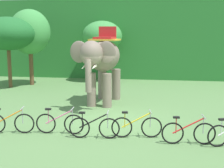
{
  "coord_description": "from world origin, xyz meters",
  "views": [
    {
      "loc": [
        1.91,
        -11.96,
        3.53
      ],
      "look_at": [
        -0.06,
        1.0,
        1.3
      ],
      "focal_mm": 49.61,
      "sensor_mm": 36.0,
      "label": 1
    }
  ],
  "objects": [
    {
      "name": "elephant",
      "position": [
        -0.78,
        2.69,
        2.2
      ],
      "size": [
        2.09,
        4.21,
        3.78
      ],
      "color": "gray",
      "rests_on": "ground"
    },
    {
      "name": "bike_yellow",
      "position": [
        1.23,
        -1.97,
        0.39
      ],
      "size": [
        1.7,
        0.52,
        0.92
      ],
      "color": "black",
      "rests_on": "ground"
    },
    {
      "name": "tree_left",
      "position": [
        -7.44,
        6.33,
        3.39
      ],
      "size": [
        3.52,
        3.52,
        4.44
      ],
      "color": "brown",
      "rests_on": "ground"
    },
    {
      "name": "ground_plane",
      "position": [
        0.0,
        0.0,
        0.0
      ],
      "size": [
        80.0,
        80.0,
        0.0
      ],
      "primitive_type": "plane",
      "color": "#567F47"
    },
    {
      "name": "bike_black",
      "position": [
        -0.17,
        -2.25,
        0.39
      ],
      "size": [
        1.71,
        0.52,
        0.92
      ],
      "color": "black",
      "rests_on": "ground"
    },
    {
      "name": "foliage_hedge",
      "position": [
        0.0,
        13.8,
        2.94
      ],
      "size": [
        36.0,
        6.0,
        5.88
      ],
      "primitive_type": "cube",
      "color": "#28702D",
      "rests_on": "ground"
    },
    {
      "name": "tree_center_right",
      "position": [
        -6.47,
        7.46,
        3.49
      ],
      "size": [
        2.67,
        2.67,
        4.96
      ],
      "color": "brown",
      "rests_on": "ground"
    },
    {
      "name": "bike_pink",
      "position": [
        -1.45,
        -1.98,
        0.39
      ],
      "size": [
        1.71,
        0.52,
        0.92
      ],
      "color": "black",
      "rests_on": "ground"
    },
    {
      "name": "bike_red",
      "position": [
        2.89,
        -2.35,
        0.39
      ],
      "size": [
        1.71,
        0.52,
        0.92
      ],
      "color": "black",
      "rests_on": "ground"
    },
    {
      "name": "tree_right",
      "position": [
        -2.08,
        9.68,
        3.18
      ],
      "size": [
        2.82,
        2.82,
        4.27
      ],
      "color": "brown",
      "rests_on": "ground"
    },
    {
      "name": "bike_orange",
      "position": [
        -3.19,
        -2.2,
        0.39
      ],
      "size": [
        1.69,
        0.52,
        0.92
      ],
      "color": "black",
      "rests_on": "ground"
    }
  ]
}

